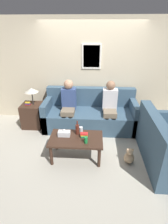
{
  "coord_description": "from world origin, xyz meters",
  "views": [
    {
      "loc": [
        0.1,
        -3.43,
        2.36
      ],
      "look_at": [
        -0.11,
        -0.1,
        0.72
      ],
      "focal_mm": 28.0,
      "sensor_mm": 36.0,
      "label": 1
    }
  ],
  "objects_px": {
    "coffee_table": "(76,141)",
    "drinking_glass": "(81,129)",
    "couch_side": "(168,147)",
    "person_left": "(69,103)",
    "person_right": "(110,105)",
    "couch_main": "(90,115)",
    "teddy_bear": "(129,156)",
    "wine_bottle": "(77,129)"
  },
  "relations": [
    {
      "from": "wine_bottle",
      "to": "person_left",
      "type": "relative_size",
      "value": 0.23
    },
    {
      "from": "drinking_glass",
      "to": "coffee_table",
      "type": "bearing_deg",
      "value": -108.48
    },
    {
      "from": "drinking_glass",
      "to": "teddy_bear",
      "type": "height_order",
      "value": "drinking_glass"
    },
    {
      "from": "couch_main",
      "to": "couch_side",
      "type": "height_order",
      "value": "same"
    },
    {
      "from": "couch_side",
      "to": "wine_bottle",
      "type": "bearing_deg",
      "value": 84.96
    },
    {
      "from": "person_left",
      "to": "teddy_bear",
      "type": "bearing_deg",
      "value": -42.08
    },
    {
      "from": "wine_bottle",
      "to": "teddy_bear",
      "type": "bearing_deg",
      "value": -12.7
    },
    {
      "from": "wine_bottle",
      "to": "person_right",
      "type": "xyz_separation_m",
      "value": [
        0.69,
        0.94,
        0.12
      ]
    },
    {
      "from": "couch_side",
      "to": "person_left",
      "type": "height_order",
      "value": "person_left"
    },
    {
      "from": "teddy_bear",
      "to": "couch_side",
      "type": "bearing_deg",
      "value": 6.24
    },
    {
      "from": "wine_bottle",
      "to": "person_left",
      "type": "height_order",
      "value": "person_left"
    },
    {
      "from": "wine_bottle",
      "to": "person_left",
      "type": "distance_m",
      "value": 1.01
    },
    {
      "from": "couch_main",
      "to": "person_left",
      "type": "distance_m",
      "value": 0.65
    },
    {
      "from": "coffee_table",
      "to": "person_left",
      "type": "bearing_deg",
      "value": 104.87
    },
    {
      "from": "coffee_table",
      "to": "drinking_glass",
      "type": "bearing_deg",
      "value": 71.52
    },
    {
      "from": "couch_main",
      "to": "person_right",
      "type": "xyz_separation_m",
      "value": [
        0.47,
        -0.15,
        0.36
      ]
    },
    {
      "from": "wine_bottle",
      "to": "person_right",
      "type": "height_order",
      "value": "person_right"
    },
    {
      "from": "person_left",
      "to": "teddy_bear",
      "type": "distance_m",
      "value": 1.85
    },
    {
      "from": "couch_main",
      "to": "teddy_bear",
      "type": "height_order",
      "value": "couch_main"
    },
    {
      "from": "teddy_bear",
      "to": "drinking_glass",
      "type": "bearing_deg",
      "value": 161.62
    },
    {
      "from": "couch_main",
      "to": "teddy_bear",
      "type": "distance_m",
      "value": 1.55
    },
    {
      "from": "couch_side",
      "to": "teddy_bear",
      "type": "xyz_separation_m",
      "value": [
        -0.7,
        -0.08,
        -0.19
      ]
    },
    {
      "from": "couch_main",
      "to": "coffee_table",
      "type": "bearing_deg",
      "value": -100.42
    },
    {
      "from": "coffee_table",
      "to": "wine_bottle",
      "type": "xyz_separation_m",
      "value": [
        0.01,
        0.14,
        0.17
      ]
    },
    {
      "from": "couch_main",
      "to": "couch_side",
      "type": "bearing_deg",
      "value": -39.86
    },
    {
      "from": "wine_bottle",
      "to": "teddy_bear",
      "type": "relative_size",
      "value": 0.89
    },
    {
      "from": "couch_side",
      "to": "drinking_glass",
      "type": "relative_size",
      "value": 15.5
    },
    {
      "from": "couch_main",
      "to": "drinking_glass",
      "type": "xyz_separation_m",
      "value": [
        -0.15,
        -1.01,
        0.18
      ]
    },
    {
      "from": "coffee_table",
      "to": "person_right",
      "type": "xyz_separation_m",
      "value": [
        0.7,
        1.09,
        0.29
      ]
    },
    {
      "from": "person_left",
      "to": "person_right",
      "type": "bearing_deg",
      "value": -0.88
    },
    {
      "from": "drinking_glass",
      "to": "person_right",
      "type": "xyz_separation_m",
      "value": [
        0.62,
        0.86,
        0.17
      ]
    },
    {
      "from": "teddy_bear",
      "to": "person_left",
      "type": "bearing_deg",
      "value": 137.92
    },
    {
      "from": "couch_side",
      "to": "person_left",
      "type": "distance_m",
      "value": 2.33
    },
    {
      "from": "couch_side",
      "to": "coffee_table",
      "type": "height_order",
      "value": "couch_side"
    },
    {
      "from": "coffee_table",
      "to": "drinking_glass",
      "type": "distance_m",
      "value": 0.27
    },
    {
      "from": "couch_side",
      "to": "wine_bottle",
      "type": "xyz_separation_m",
      "value": [
        -1.71,
        0.15,
        0.24
      ]
    },
    {
      "from": "coffee_table",
      "to": "person_left",
      "type": "height_order",
      "value": "person_left"
    },
    {
      "from": "couch_side",
      "to": "teddy_bear",
      "type": "relative_size",
      "value": 4.9
    },
    {
      "from": "couch_side",
      "to": "person_right",
      "type": "xyz_separation_m",
      "value": [
        -1.02,
        1.09,
        0.35
      ]
    },
    {
      "from": "coffee_table",
      "to": "teddy_bear",
      "type": "height_order",
      "value": "coffee_table"
    },
    {
      "from": "coffee_table",
      "to": "person_left",
      "type": "xyz_separation_m",
      "value": [
        -0.29,
        1.1,
        0.3
      ]
    },
    {
      "from": "couch_main",
      "to": "person_right",
      "type": "bearing_deg",
      "value": -17.99
    }
  ]
}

